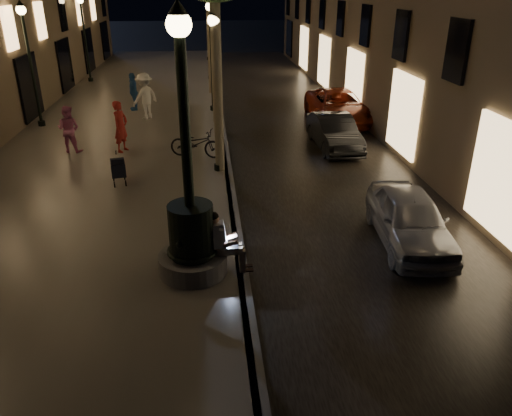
{
  "coord_description": "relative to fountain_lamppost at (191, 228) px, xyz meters",
  "views": [
    {
      "loc": [
        -0.59,
        -6.89,
        5.68
      ],
      "look_at": [
        0.39,
        3.0,
        1.12
      ],
      "focal_mm": 35.0,
      "sensor_mm": 36.0,
      "label": 1
    }
  ],
  "objects": [
    {
      "name": "lamp_curb_c",
      "position": [
        0.7,
        22.0,
        2.02
      ],
      "size": [
        0.36,
        0.36,
        4.81
      ],
      "color": "black",
      "rests_on": "promenade"
    },
    {
      "name": "car_second",
      "position": [
        5.0,
        8.44,
        -0.6
      ],
      "size": [
        1.41,
        3.75,
        1.22
      ],
      "primitive_type": "imported",
      "rotation": [
        0.0,
        0.0,
        0.03
      ],
      "color": "black",
      "rests_on": "ground"
    },
    {
      "name": "cobble_lane",
      "position": [
        4.0,
        13.0,
        -1.2
      ],
      "size": [
        6.0,
        45.0,
        0.02
      ],
      "primitive_type": "cube",
      "color": "black",
      "rests_on": "ground"
    },
    {
      "name": "fountain_lamppost",
      "position": [
        0.0,
        0.0,
        0.0
      ],
      "size": [
        1.4,
        1.4,
        5.21
      ],
      "color": "#59595B",
      "rests_on": "promenade"
    },
    {
      "name": "pedestrian_pink",
      "position": [
        -4.36,
        8.37,
        -0.2
      ],
      "size": [
        0.91,
        0.78,
        1.61
      ],
      "primitive_type": "imported",
      "rotation": [
        0.0,
        0.0,
        2.9
      ],
      "color": "pink",
      "rests_on": "promenade"
    },
    {
      "name": "pedestrian_red",
      "position": [
        -2.58,
        8.26,
        -0.13
      ],
      "size": [
        0.66,
        0.76,
        1.76
      ],
      "primitive_type": "imported",
      "rotation": [
        0.0,
        0.0,
        1.11
      ],
      "color": "red",
      "rests_on": "promenade"
    },
    {
      "name": "stroller",
      "position": [
        -2.24,
        5.12,
        -0.53
      ],
      "size": [
        0.53,
        0.96,
        0.97
      ],
      "rotation": [
        0.0,
        0.0,
        0.2
      ],
      "color": "black",
      "rests_on": "promenade"
    },
    {
      "name": "lamp_curb_b",
      "position": [
        0.7,
        14.0,
        2.02
      ],
      "size": [
        0.36,
        0.36,
        4.81
      ],
      "color": "black",
      "rests_on": "promenade"
    },
    {
      "name": "lamp_curb_a",
      "position": [
        0.7,
        6.0,
        2.02
      ],
      "size": [
        0.36,
        0.36,
        4.81
      ],
      "color": "black",
      "rests_on": "promenade"
    },
    {
      "name": "pedestrian_blue",
      "position": [
        -2.91,
        14.44,
        -0.17
      ],
      "size": [
        0.66,
        1.06,
        1.68
      ],
      "primitive_type": "imported",
      "rotation": [
        0.0,
        0.0,
        4.99
      ],
      "color": "#26528C",
      "rests_on": "promenade"
    },
    {
      "name": "lamp_curb_d",
      "position": [
        0.7,
        30.0,
        2.02
      ],
      "size": [
        0.36,
        0.36,
        4.81
      ],
      "color": "black",
      "rests_on": "promenade"
    },
    {
      "name": "seated_man_laptop",
      "position": [
        0.61,
        0.0,
        -0.31
      ],
      "size": [
        0.96,
        0.33,
        1.33
      ],
      "color": "tan",
      "rests_on": "promenade"
    },
    {
      "name": "bicycle",
      "position": [
        -0.0,
        7.36,
        -0.53
      ],
      "size": [
        1.93,
        1.18,
        0.96
      ],
      "primitive_type": "imported",
      "rotation": [
        0.0,
        0.0,
        1.25
      ],
      "color": "black",
      "rests_on": "promenade"
    },
    {
      "name": "car_front",
      "position": [
        5.0,
        1.14,
        -0.59
      ],
      "size": [
        1.77,
        3.77,
        1.25
      ],
      "primitive_type": "imported",
      "rotation": [
        0.0,
        0.0,
        -0.08
      ],
      "color": "#A7A9AF",
      "rests_on": "ground"
    },
    {
      "name": "pedestrian_white",
      "position": [
        -2.2,
        12.77,
        -0.04
      ],
      "size": [
        1.38,
        1.4,
        1.93
      ],
      "primitive_type": "imported",
      "rotation": [
        0.0,
        0.0,
        3.95
      ],
      "color": "white",
      "rests_on": "promenade"
    },
    {
      "name": "lamp_left_c",
      "position": [
        -6.4,
        22.0,
        2.02
      ],
      "size": [
        0.36,
        0.36,
        4.81
      ],
      "color": "black",
      "rests_on": "promenade"
    },
    {
      "name": "car_third",
      "position": [
        6.11,
        12.24,
        -0.54
      ],
      "size": [
        2.25,
        4.84,
        1.34
      ],
      "primitive_type": "imported",
      "rotation": [
        0.0,
        0.0,
        0.01
      ],
      "color": "maroon",
      "rests_on": "ground"
    },
    {
      "name": "curb_strip",
      "position": [
        1.0,
        13.0,
        -1.11
      ],
      "size": [
        0.25,
        45.0,
        0.2
      ],
      "primitive_type": "cube",
      "color": "#59595B",
      "rests_on": "ground"
    },
    {
      "name": "promenade",
      "position": [
        -3.0,
        13.0,
        -1.11
      ],
      "size": [
        8.0,
        45.0,
        0.2
      ],
      "primitive_type": "cube",
      "color": "slate",
      "rests_on": "ground"
    },
    {
      "name": "ground",
      "position": [
        1.0,
        13.0,
        -1.21
      ],
      "size": [
        120.0,
        120.0,
        0.0
      ],
      "primitive_type": "plane",
      "color": "black",
      "rests_on": "ground"
    },
    {
      "name": "lamp_left_b",
      "position": [
        -6.4,
        12.0,
        2.02
      ],
      "size": [
        0.36,
        0.36,
        4.81
      ],
      "color": "black",
      "rests_on": "promenade"
    }
  ]
}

